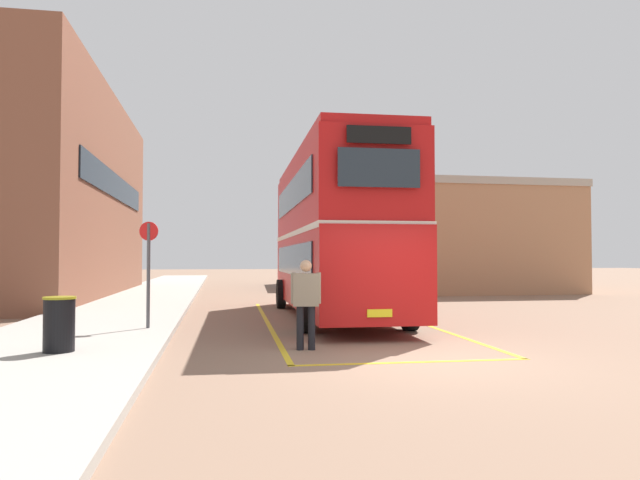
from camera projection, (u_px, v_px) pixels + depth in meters
name	position (u px, v px, depth m)	size (l,w,h in m)	color
ground_plane	(303.00, 300.00, 23.97)	(135.60, 135.60, 0.00)	#846651
sidewalk_left	(149.00, 296.00, 25.20)	(4.00, 57.60, 0.14)	#A39E93
brick_building_left	(47.00, 196.00, 25.55)	(5.93, 18.65, 9.06)	brown
depot_building_right	(438.00, 241.00, 35.55)	(8.85, 17.57, 5.58)	#AD7A56
double_decker_bus	(334.00, 232.00, 17.01)	(3.01, 10.77, 4.75)	black
single_deck_bus	(310.00, 260.00, 35.20)	(3.20, 9.37, 3.02)	black
pedestrian_boarding	(306.00, 298.00, 10.98)	(0.57, 0.29, 1.71)	black
litter_bin	(59.00, 324.00, 9.89)	(0.54, 0.54, 0.94)	black
bus_stop_sign	(149.00, 263.00, 13.28)	(0.43, 0.14, 2.45)	#4C4C51
bay_marking_yellow	(348.00, 325.00, 15.00)	(4.48, 12.80, 0.01)	gold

